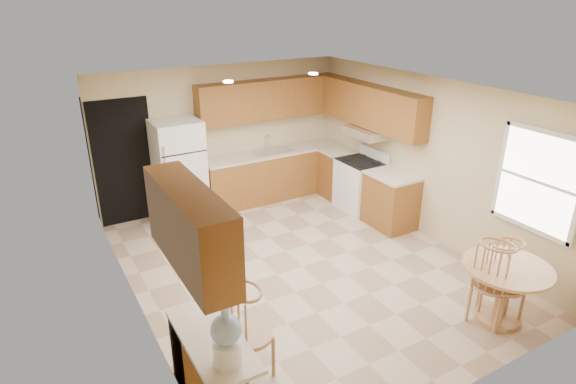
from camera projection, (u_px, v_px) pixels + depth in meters
floor at (302, 266)px, 6.89m from camera, size 5.50×5.50×0.00m
ceiling at (305, 92)px, 5.92m from camera, size 4.50×5.50×0.02m
wall_back at (223, 136)px, 8.60m from camera, size 4.50×0.02×2.50m
wall_front at (468, 287)px, 4.21m from camera, size 4.50×0.02×2.50m
wall_left at (132, 223)px, 5.36m from camera, size 0.02×5.50×2.50m
wall_right at (427, 158)px, 7.44m from camera, size 0.02×5.50×2.50m
doorway at (124, 163)px, 7.86m from camera, size 0.90×0.02×2.10m
base_cab_back at (274, 175)px, 9.08m from camera, size 2.75×0.60×0.87m
counter_back at (274, 152)px, 8.90m from camera, size 2.75×0.63×0.04m
base_cab_right_a at (339, 175)px, 9.10m from camera, size 0.60×0.59×0.87m
counter_right_a at (340, 152)px, 8.92m from camera, size 0.63×0.59×0.04m
base_cab_right_b at (390, 201)px, 7.94m from camera, size 0.60×0.80×0.87m
counter_right_b at (393, 176)px, 7.76m from camera, size 0.63×0.80×0.04m
upper_cab_back at (270, 99)px, 8.64m from camera, size 2.75×0.33×0.70m
upper_cab_right at (371, 106)px, 8.10m from camera, size 0.33×2.42×0.70m
upper_cab_left at (190, 228)px, 3.93m from camera, size 0.33×1.40×0.70m
sink at (273, 151)px, 8.88m from camera, size 0.78×0.44×0.01m
range_hood at (367, 132)px, 8.20m from camera, size 0.50×0.76×0.14m
desk_pedestal at (201, 349)px, 4.77m from camera, size 0.48×0.42×0.72m
desk_top at (213, 340)px, 4.32m from camera, size 0.50×1.20×0.04m
window at (539, 181)px, 5.86m from camera, size 0.06×1.12×1.30m
can_light_a at (228, 82)px, 6.65m from camera, size 0.14×0.14×0.02m
can_light_b at (313, 74)px, 7.30m from camera, size 0.14×0.14×0.02m
refrigerator at (179, 171)px, 8.03m from camera, size 0.76×0.74×1.73m
stove at (360, 185)px, 8.53m from camera, size 0.65×0.76×1.09m
dining_table at (504, 285)px, 5.59m from camera, size 1.00×1.00×0.74m
chair_table_a at (501, 279)px, 5.44m from camera, size 0.46×0.60×1.04m
chair_table_b at (513, 280)px, 5.46m from camera, size 0.44×0.44×1.00m
chair_desk at (254, 329)px, 4.63m from camera, size 0.46×0.59×1.03m
water_crock at (227, 339)px, 3.93m from camera, size 0.26×0.26×0.54m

